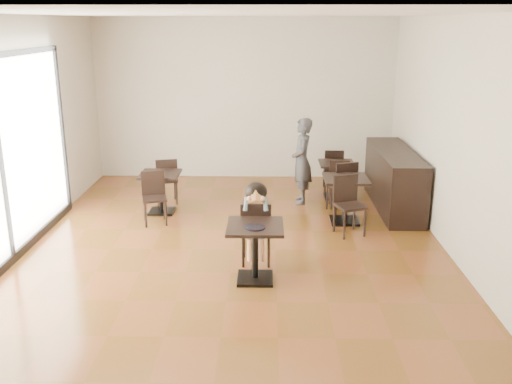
{
  "coord_description": "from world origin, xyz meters",
  "views": [
    {
      "loc": [
        0.47,
        -7.5,
        3.11
      ],
      "look_at": [
        0.32,
        -0.48,
        1.0
      ],
      "focal_mm": 40.0,
      "sensor_mm": 36.0,
      "label": 1
    }
  ],
  "objects_px": {
    "cafe_table_mid": "(345,200)",
    "chair_left_a": "(166,180)",
    "cafe_table_left": "(161,193)",
    "chair_left_b": "(154,199)",
    "child": "(256,223)",
    "adult_patron": "(302,161)",
    "chair_back_a": "(333,169)",
    "child_table": "(255,253)",
    "child_chair": "(256,231)",
    "cafe_table_back": "(336,180)",
    "chair_mid_a": "(341,186)",
    "chair_back_b": "(340,185)",
    "chair_mid_b": "(350,206)"
  },
  "relations": [
    {
      "from": "cafe_table_mid",
      "to": "chair_left_a",
      "type": "bearing_deg",
      "value": 162.16
    },
    {
      "from": "cafe_table_left",
      "to": "chair_left_b",
      "type": "distance_m",
      "value": 0.55
    },
    {
      "from": "cafe_table_left",
      "to": "chair_left_a",
      "type": "height_order",
      "value": "chair_left_a"
    },
    {
      "from": "child",
      "to": "cafe_table_left",
      "type": "bearing_deg",
      "value": 128.61
    },
    {
      "from": "adult_patron",
      "to": "chair_left_b",
      "type": "distance_m",
      "value": 2.68
    },
    {
      "from": "chair_left_b",
      "to": "chair_back_a",
      "type": "relative_size",
      "value": 1.04
    },
    {
      "from": "child_table",
      "to": "child_chair",
      "type": "bearing_deg",
      "value": 90.0
    },
    {
      "from": "child_chair",
      "to": "chair_left_b",
      "type": "distance_m",
      "value": 2.23
    },
    {
      "from": "chair_left_b",
      "to": "cafe_table_back",
      "type": "bearing_deg",
      "value": 10.85
    },
    {
      "from": "child",
      "to": "cafe_table_mid",
      "type": "bearing_deg",
      "value": 49.52
    },
    {
      "from": "child_table",
      "to": "chair_mid_a",
      "type": "height_order",
      "value": "chair_mid_a"
    },
    {
      "from": "adult_patron",
      "to": "cafe_table_back",
      "type": "distance_m",
      "value": 0.83
    },
    {
      "from": "adult_patron",
      "to": "chair_back_b",
      "type": "relative_size",
      "value": 1.9
    },
    {
      "from": "adult_patron",
      "to": "cafe_table_mid",
      "type": "relative_size",
      "value": 2.04
    },
    {
      "from": "child_chair",
      "to": "cafe_table_mid",
      "type": "height_order",
      "value": "child_chair"
    },
    {
      "from": "chair_back_a",
      "to": "cafe_table_mid",
      "type": "bearing_deg",
      "value": 90.41
    },
    {
      "from": "cafe_table_back",
      "to": "chair_left_a",
      "type": "xyz_separation_m",
      "value": [
        -3.04,
        -0.37,
        0.08
      ]
    },
    {
      "from": "chair_left_b",
      "to": "child",
      "type": "bearing_deg",
      "value": -57.41
    },
    {
      "from": "child_table",
      "to": "child_chair",
      "type": "distance_m",
      "value": 0.55
    },
    {
      "from": "child_chair",
      "to": "cafe_table_back",
      "type": "xyz_separation_m",
      "value": [
        1.4,
        2.97,
        -0.11
      ]
    },
    {
      "from": "cafe_table_left",
      "to": "chair_left_a",
      "type": "xyz_separation_m",
      "value": [
        0.0,
        0.55,
        0.07
      ]
    },
    {
      "from": "chair_mid_a",
      "to": "chair_back_b",
      "type": "xyz_separation_m",
      "value": [
        0.01,
        0.24,
        -0.05
      ]
    },
    {
      "from": "cafe_table_left",
      "to": "chair_left_b",
      "type": "bearing_deg",
      "value": -90.0
    },
    {
      "from": "child_chair",
      "to": "chair_left_a",
      "type": "distance_m",
      "value": 3.08
    },
    {
      "from": "child",
      "to": "adult_patron",
      "type": "xyz_separation_m",
      "value": [
        0.75,
        2.67,
        0.2
      ]
    },
    {
      "from": "chair_back_a",
      "to": "cafe_table_back",
      "type": "bearing_deg",
      "value": 90.65
    },
    {
      "from": "chair_mid_b",
      "to": "child_table",
      "type": "bearing_deg",
      "value": -150.36
    },
    {
      "from": "child_chair",
      "to": "chair_mid_a",
      "type": "height_order",
      "value": "chair_mid_a"
    },
    {
      "from": "child",
      "to": "cafe_table_back",
      "type": "xyz_separation_m",
      "value": [
        1.4,
        2.97,
        -0.22
      ]
    },
    {
      "from": "child",
      "to": "chair_mid_b",
      "type": "xyz_separation_m",
      "value": [
        1.39,
        1.08,
        -0.11
      ]
    },
    {
      "from": "cafe_table_mid",
      "to": "cafe_table_left",
      "type": "bearing_deg",
      "value": 171.99
    },
    {
      "from": "chair_back_b",
      "to": "chair_left_a",
      "type": "bearing_deg",
      "value": 177.18
    },
    {
      "from": "cafe_table_mid",
      "to": "chair_mid_b",
      "type": "height_order",
      "value": "chair_mid_b"
    },
    {
      "from": "chair_left_a",
      "to": "chair_left_b",
      "type": "distance_m",
      "value": 1.1
    },
    {
      "from": "adult_patron",
      "to": "chair_back_b",
      "type": "xyz_separation_m",
      "value": [
        0.65,
        -0.25,
        -0.36
      ]
    },
    {
      "from": "cafe_table_left",
      "to": "chair_back_a",
      "type": "bearing_deg",
      "value": 25.71
    },
    {
      "from": "cafe_table_mid",
      "to": "chair_mid_a",
      "type": "distance_m",
      "value": 0.56
    },
    {
      "from": "chair_back_b",
      "to": "child",
      "type": "bearing_deg",
      "value": -119.36
    },
    {
      "from": "child",
      "to": "chair_back_b",
      "type": "height_order",
      "value": "child"
    },
    {
      "from": "cafe_table_left",
      "to": "child",
      "type": "bearing_deg",
      "value": -51.39
    },
    {
      "from": "cafe_table_mid",
      "to": "chair_back_b",
      "type": "height_order",
      "value": "chair_back_b"
    },
    {
      "from": "child_table",
      "to": "child",
      "type": "bearing_deg",
      "value": 90.0
    },
    {
      "from": "chair_left_a",
      "to": "chair_mid_a",
      "type": "bearing_deg",
      "value": 157.13
    },
    {
      "from": "child_table",
      "to": "chair_left_a",
      "type": "relative_size",
      "value": 0.88
    },
    {
      "from": "child",
      "to": "chair_mid_a",
      "type": "distance_m",
      "value": 2.59
    },
    {
      "from": "chair_back_b",
      "to": "cafe_table_mid",
      "type": "bearing_deg",
      "value": -89.92
    },
    {
      "from": "cafe_table_back",
      "to": "chair_mid_a",
      "type": "relative_size",
      "value": 0.74
    },
    {
      "from": "cafe_table_left",
      "to": "child_chair",
      "type": "bearing_deg",
      "value": -51.39
    },
    {
      "from": "cafe_table_mid",
      "to": "chair_mid_b",
      "type": "distance_m",
      "value": 0.56
    },
    {
      "from": "child",
      "to": "cafe_table_back",
      "type": "relative_size",
      "value": 1.67
    }
  ]
}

